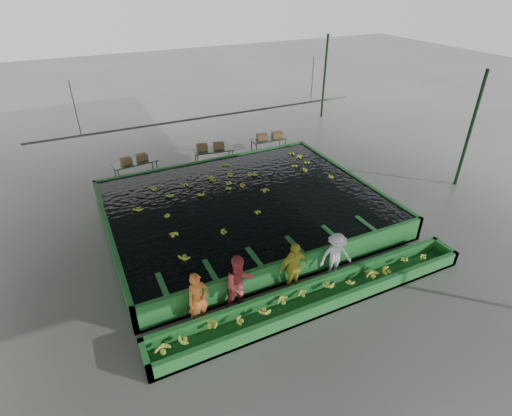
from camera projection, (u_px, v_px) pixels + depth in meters
name	position (u px, v px, depth m)	size (l,w,h in m)	color
ground	(262.00, 238.00, 14.30)	(80.00, 80.00, 0.00)	#64635E
shed_roof	(263.00, 99.00, 11.73)	(20.00, 22.00, 0.04)	gray
shed_posts	(263.00, 176.00, 13.01)	(20.00, 22.00, 5.00)	#133319
flotation_tank	(245.00, 208.00, 15.22)	(10.00, 8.00, 0.90)	#24742F
tank_water	(244.00, 199.00, 15.02)	(9.70, 7.70, 0.00)	black
sorting_trough	(319.00, 297.00, 11.39)	(10.00, 1.00, 0.50)	#24742F
cableway_rail	(209.00, 117.00, 16.61)	(0.08, 0.08, 14.00)	#59605B
rail_hanger_left	(75.00, 109.00, 14.23)	(0.04, 0.04, 2.00)	#59605B
rail_hanger_right	(312.00, 80.00, 17.97)	(0.04, 0.04, 2.00)	#59605B
worker_a	(198.00, 300.00, 10.48)	(0.60, 0.40, 1.65)	orange
worker_b	(240.00, 284.00, 10.89)	(0.88, 0.69, 1.82)	#C94047
worker_c	(294.00, 268.00, 11.55)	(1.00, 0.42, 1.71)	gold
worker_d	(336.00, 256.00, 12.14)	(1.02, 0.59, 1.58)	white
packing_table_left	(136.00, 171.00, 18.09)	(1.92, 0.77, 0.88)	#59605B
packing_table_mid	(214.00, 158.00, 19.38)	(1.89, 0.75, 0.86)	#59605B
packing_table_right	(268.00, 146.00, 20.66)	(1.82, 0.73, 0.83)	#59605B
box_stack_left	(135.00, 162.00, 17.88)	(1.19, 0.33, 0.26)	brown
box_stack_mid	(211.00, 149.00, 19.18)	(1.30, 0.36, 0.28)	brown
box_stack_right	(270.00, 138.00, 20.48)	(1.33, 0.37, 0.29)	brown
floating_bananas	(236.00, 190.00, 15.63)	(9.23, 6.29, 0.13)	#BBCE3E
trough_bananas	(319.00, 293.00, 11.31)	(8.41, 0.56, 0.11)	#BBCE3E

